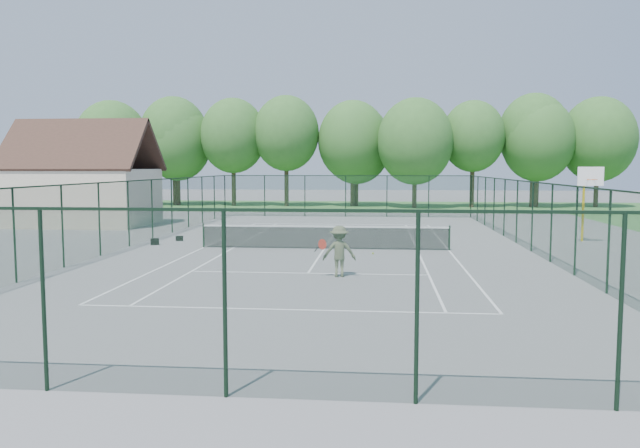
{
  "coord_description": "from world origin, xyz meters",
  "views": [
    {
      "loc": [
        2.4,
        -27.47,
        3.67
      ],
      "look_at": [
        0.0,
        -2.0,
        1.3
      ],
      "focal_mm": 35.0,
      "sensor_mm": 36.0,
      "label": 1
    }
  ],
  "objects_px": {
    "sports_bag_a": "(155,242)",
    "tennis_player": "(339,251)",
    "tennis_net": "(324,236)",
    "basketball_goal": "(587,189)"
  },
  "relations": [
    {
      "from": "sports_bag_a",
      "to": "tennis_player",
      "type": "bearing_deg",
      "value": -62.64
    },
    {
      "from": "tennis_net",
      "to": "tennis_player",
      "type": "bearing_deg",
      "value": -80.93
    },
    {
      "from": "tennis_player",
      "to": "basketball_goal",
      "type": "bearing_deg",
      "value": 42.94
    },
    {
      "from": "tennis_net",
      "to": "tennis_player",
      "type": "distance_m",
      "value": 7.04
    },
    {
      "from": "tennis_player",
      "to": "tennis_net",
      "type": "bearing_deg",
      "value": 99.07
    },
    {
      "from": "tennis_net",
      "to": "basketball_goal",
      "type": "distance_m",
      "value": 13.04
    },
    {
      "from": "tennis_net",
      "to": "tennis_player",
      "type": "xyz_separation_m",
      "value": [
        1.11,
        -6.95,
        0.28
      ]
    },
    {
      "from": "tennis_net",
      "to": "sports_bag_a",
      "type": "bearing_deg",
      "value": 175.18
    },
    {
      "from": "basketball_goal",
      "to": "tennis_player",
      "type": "bearing_deg",
      "value": -137.06
    },
    {
      "from": "sports_bag_a",
      "to": "tennis_net",
      "type": "bearing_deg",
      "value": -27.67
    }
  ]
}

